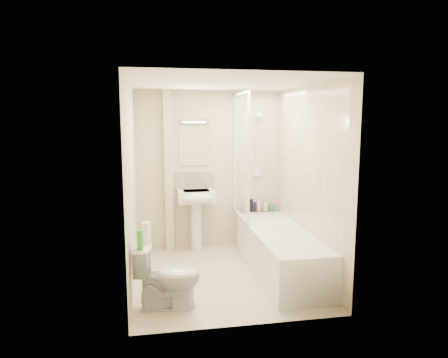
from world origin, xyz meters
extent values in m
plane|color=beige|center=(0.00, 0.00, 0.00)|extent=(2.50, 2.50, 0.00)
cube|color=beige|center=(0.00, 1.25, 1.20)|extent=(2.20, 0.02, 2.40)
cube|color=beige|center=(-1.10, 0.00, 1.20)|extent=(0.02, 2.50, 2.40)
cube|color=beige|center=(1.10, 0.00, 1.20)|extent=(0.02, 2.50, 2.40)
cube|color=white|center=(0.00, 0.00, 2.40)|extent=(2.20, 2.50, 0.02)
cube|color=beige|center=(0.75, 1.24, 1.42)|extent=(0.70, 0.01, 1.75)
cube|color=beige|center=(1.09, 0.01, 1.42)|extent=(0.01, 2.10, 1.75)
cube|color=beige|center=(-0.62, 1.19, 1.20)|extent=(0.12, 0.12, 2.40)
cube|color=beige|center=(-0.22, 1.24, 1.03)|extent=(0.60, 0.02, 0.30)
cube|color=white|center=(-0.22, 1.24, 1.58)|extent=(0.46, 0.01, 0.60)
cube|color=silver|center=(-0.22, 1.22, 1.95)|extent=(0.42, 0.07, 0.07)
cube|color=white|center=(0.75, 0.01, 0.28)|extent=(0.70, 2.10, 0.55)
cube|color=white|center=(0.75, 0.01, 0.49)|extent=(0.56, 1.96, 0.05)
cube|color=white|center=(0.40, 0.80, 1.45)|extent=(0.01, 0.90, 1.80)
cube|color=white|center=(0.40, 1.23, 1.45)|extent=(0.04, 0.04, 1.80)
cube|color=white|center=(0.40, 0.35, 1.45)|extent=(0.04, 0.04, 1.80)
cube|color=white|center=(0.40, 0.80, 2.33)|extent=(0.04, 0.90, 0.04)
cube|color=white|center=(0.40, 0.80, 0.57)|extent=(0.04, 0.90, 0.03)
cylinder|color=white|center=(0.75, 1.22, 1.55)|extent=(0.02, 0.02, 0.90)
cylinder|color=white|center=(0.75, 1.22, 1.10)|extent=(0.05, 0.05, 0.02)
cylinder|color=white|center=(0.75, 1.22, 2.00)|extent=(0.05, 0.05, 0.02)
cylinder|color=white|center=(0.75, 1.15, 2.03)|extent=(0.08, 0.11, 0.11)
cube|color=white|center=(0.75, 1.21, 1.17)|extent=(0.10, 0.05, 0.14)
cylinder|color=white|center=(0.73, 1.19, 1.60)|extent=(0.01, 0.13, 0.84)
cylinder|color=white|center=(-0.22, 1.08, 0.37)|extent=(0.16, 0.16, 0.74)
cube|color=white|center=(-0.22, 1.05, 0.84)|extent=(0.55, 0.42, 0.17)
ellipsoid|color=white|center=(-0.22, 0.88, 0.84)|extent=(0.55, 0.23, 0.17)
cube|color=silver|center=(-0.22, 1.05, 0.91)|extent=(0.38, 0.27, 0.04)
cylinder|color=white|center=(-0.40, 1.16, 0.98)|extent=(0.03, 0.03, 0.10)
cylinder|color=white|center=(-0.04, 1.16, 0.98)|extent=(0.03, 0.03, 0.10)
sphere|color=white|center=(-0.40, 1.16, 1.04)|extent=(0.04, 0.04, 0.04)
sphere|color=white|center=(-0.04, 1.16, 1.04)|extent=(0.04, 0.04, 0.04)
cylinder|color=white|center=(0.56, 1.16, 0.63)|extent=(0.05, 0.05, 0.17)
cylinder|color=black|center=(0.65, 1.16, 0.65)|extent=(0.06, 0.06, 0.19)
cylinder|color=#121251|center=(0.71, 1.16, 0.62)|extent=(0.05, 0.05, 0.14)
cylinder|color=beige|center=(0.77, 1.16, 0.64)|extent=(0.05, 0.05, 0.18)
cylinder|color=white|center=(0.88, 1.16, 0.62)|extent=(0.06, 0.06, 0.14)
cylinder|color=green|center=(0.98, 1.16, 0.60)|extent=(0.07, 0.07, 0.10)
imported|color=white|center=(-0.72, -0.73, 0.34)|extent=(0.56, 0.77, 0.69)
cylinder|color=white|center=(-0.94, -0.65, 0.75)|extent=(0.10, 0.10, 0.11)
cylinder|color=white|center=(-0.93, -0.62, 0.85)|extent=(0.10, 0.10, 0.10)
cylinder|color=green|center=(-0.99, -0.84, 0.79)|extent=(0.06, 0.06, 0.19)
camera|label=1|loc=(-0.83, -4.76, 1.97)|focal=32.00mm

